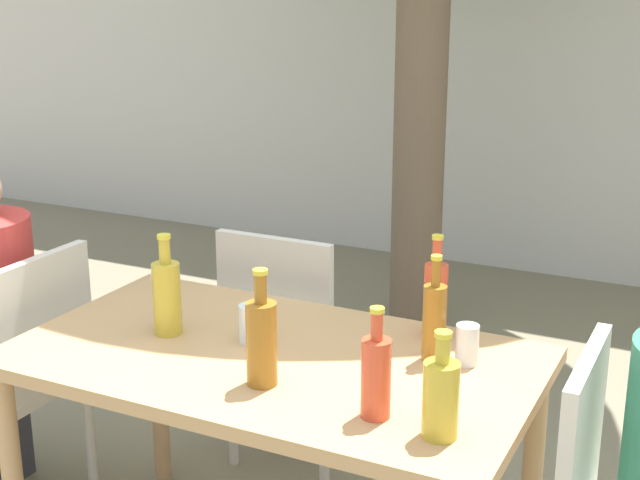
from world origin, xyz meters
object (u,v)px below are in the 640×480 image
dining_table_front (273,382)px  patio_chair_2 (290,334)px  oil_cruet_1 (441,397)px  patio_chair_0 (20,366)px  drinking_glass_0 (252,323)px  amber_bottle_2 (262,340)px  oil_cruet_5 (167,296)px  soda_bottle_0 (376,375)px  soda_bottle_3 (435,297)px  drinking_glass_1 (467,345)px  amber_bottle_4 (434,320)px

dining_table_front → patio_chair_2: bearing=114.3°
oil_cruet_1 → patio_chair_0: bearing=171.1°
oil_cruet_1 → drinking_glass_0: size_ratio=2.31×
amber_bottle_2 → drinking_glass_0: 0.29m
amber_bottle_2 → oil_cruet_5: bearing=157.3°
soda_bottle_0 → oil_cruet_1: size_ratio=1.08×
soda_bottle_3 → dining_table_front: bearing=-138.2°
patio_chair_0 → drinking_glass_0: 0.92m
dining_table_front → soda_bottle_3: soda_bottle_3 is taller
amber_bottle_2 → drinking_glass_0: size_ratio=2.80×
patio_chair_2 → drinking_glass_0: bearing=108.4°
dining_table_front → patio_chair_0: patio_chair_0 is taller
oil_cruet_1 → drinking_glass_1: (-0.06, 0.41, -0.04)m
dining_table_front → amber_bottle_4: size_ratio=4.87×
dining_table_front → oil_cruet_1: bearing=-22.8°
oil_cruet_1 → drinking_glass_1: bearing=98.9°
patio_chair_0 → amber_bottle_4: 1.43m
oil_cruet_5 → drinking_glass_0: size_ratio=2.72×
amber_bottle_2 → drinking_glass_0: (-0.16, 0.23, -0.07)m
soda_bottle_3 → oil_cruet_5: size_ratio=1.01×
soda_bottle_3 → patio_chair_0: bearing=-166.3°
drinking_glass_0 → drinking_glass_1: size_ratio=0.99×
oil_cruet_5 → amber_bottle_4: bearing=12.2°
patio_chair_2 → drinking_glass_1: 0.97m
drinking_glass_0 → drinking_glass_1: bearing=11.6°
amber_bottle_2 → amber_bottle_4: (0.34, 0.34, -0.00)m
soda_bottle_3 → patio_chair_2: bearing=153.8°
amber_bottle_2 → drinking_glass_1: amber_bottle_2 is taller
patio_chair_2 → oil_cruet_1: oil_cruet_1 is taller
oil_cruet_1 → soda_bottle_3: (-0.21, 0.56, 0.02)m
patio_chair_2 → amber_bottle_2: (0.36, -0.82, 0.35)m
dining_table_front → oil_cruet_5: size_ratio=4.82×
amber_bottle_4 → drinking_glass_1: bearing=8.0°
oil_cruet_5 → soda_bottle_0: bearing=-15.6°
patio_chair_2 → amber_bottle_2: bearing=113.8°
dining_table_front → amber_bottle_2: amber_bottle_2 is taller
patio_chair_2 → dining_table_front: bearing=114.3°
dining_table_front → patio_chair_0: 0.97m
oil_cruet_1 → amber_bottle_4: 0.43m
oil_cruet_1 → oil_cruet_5: 0.94m
oil_cruet_1 → amber_bottle_2: bearing=173.2°
amber_bottle_2 → drinking_glass_1: size_ratio=2.76×
amber_bottle_2 → soda_bottle_3: (0.29, 0.50, -0.00)m
oil_cruet_5 → amber_bottle_2: bearing=-22.7°
oil_cruet_5 → drinking_glass_1: (0.85, 0.18, -0.06)m
soda_bottle_3 → soda_bottle_0: bearing=-85.7°
patio_chair_0 → amber_bottle_2: bearing=80.1°
amber_bottle_4 → soda_bottle_0: bearing=-92.0°
amber_bottle_4 → patio_chair_0: bearing=-173.4°
patio_chair_2 → soda_bottle_3: (0.65, -0.32, 0.35)m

